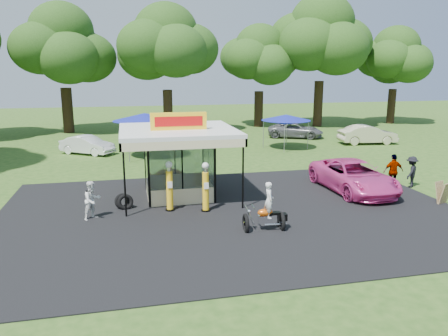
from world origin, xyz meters
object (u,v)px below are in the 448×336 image
Objects in this scene: gas_pump_left at (170,187)px; tent_east at (286,118)px; motorcycle at (267,211)px; gas_station_kiosk at (178,161)px; spectator_east_b at (393,171)px; tent_west at (145,117)px; spectator_west at (92,200)px; bg_car_c at (211,134)px; gas_pump_right at (206,188)px; bg_car_a at (87,145)px; pink_sedan at (353,176)px; a_frame_sign at (443,193)px; kiosk_car at (174,177)px; bg_car_e at (368,135)px; spectator_east_a at (411,172)px; bg_car_d at (296,130)px.

tent_east is (10.44, 13.56, 1.34)m from gas_pump_left.
gas_pump_left reaches higher than motorcycle.
gas_station_kiosk is at bearing 121.21° from motorcycle.
tent_west reaches higher than spectator_east_b.
tent_east is (13.68, 13.91, 1.60)m from spectator_west.
gas_pump_right is at bearing 169.90° from bg_car_c.
spectator_east_b is at bearing -94.75° from bg_car_a.
motorcycle reaches higher than pink_sedan.
bg_car_a is at bearing 116.92° from a_frame_sign.
bg_car_c is at bearing 104.10° from pink_sedan.
kiosk_car is at bearing 113.92° from motorcycle.
bg_car_c is 13.11m from bg_car_e.
bg_car_a reaches higher than a_frame_sign.
spectator_east_a is (16.10, 1.57, 0.01)m from spectator_west.
gas_pump_right reaches higher than pink_sedan.
spectator_east_b is at bearing -154.98° from bg_car_c.
gas_pump_left reaches higher than spectator_east_a.
gas_station_kiosk is 3.29× the size of spectator_west.
tent_east reaches higher than gas_pump_right.
bg_car_c is at bearing -60.62° from spectator_east_b.
kiosk_car is 0.59× the size of bg_car_e.
a_frame_sign is (9.00, 1.44, -0.25)m from motorcycle.
kiosk_car is 9.38m from pink_sedan.
a_frame_sign is at bearing -99.36° from bg_car_a.
motorcycle is 0.42× the size of bg_car_e.
kiosk_car is 1.69× the size of spectator_east_a.
gas_pump_right is 21.91m from bg_car_e.
a_frame_sign is at bearing -117.38° from kiosk_car.
motorcycle is 10.41m from spectator_east_a.
gas_station_kiosk is at bearing -6.62° from spectator_west.
gas_pump_right is at bearing -169.68° from kiosk_car.
spectator_east_b is (-0.64, 2.97, 0.38)m from a_frame_sign.
gas_pump_left is 12.92m from spectator_east_a.
bg_car_e is at bearing 4.22° from tent_east.
spectator_west reaches higher than bg_car_d.
spectator_west is at bearing 160.68° from motorcycle.
tent_east reaches higher than spectator_west.
bg_car_e is (4.60, -4.50, 0.10)m from bg_car_d.
spectator_east_b reaches higher than spectator_east_a.
tent_east reaches higher than bg_car_d.
bg_car_a is at bearing 134.56° from pink_sedan.
spectator_east_a is 0.34× the size of bg_car_d.
gas_pump_right is 3.37m from motorcycle.
bg_car_d is 1.10× the size of tent_west.
gas_station_kiosk reaches higher than a_frame_sign.
bg_car_d is at bearing 52.45° from gas_station_kiosk.
spectator_east_a is at bearing -78.92° from tent_east.
spectator_west is at bearing 165.02° from bg_car_d.
bg_car_e is at bearing 41.57° from gas_pump_right.
pink_sedan is (8.80, -3.21, 0.31)m from kiosk_car.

